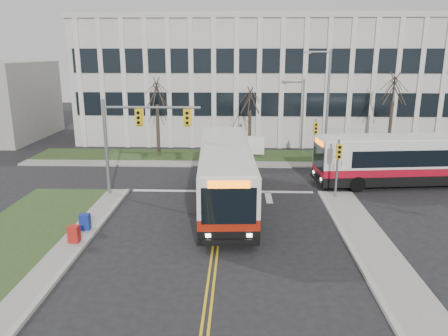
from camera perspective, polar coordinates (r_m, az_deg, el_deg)
ground at (r=21.46m, az=-1.08°, el=-9.86°), size 120.00×120.00×0.00m
sidewalk_west at (r=18.81m, az=-24.60°, el=-14.88°), size 1.20×26.00×0.14m
sidewalk_east at (r=18.16m, az=23.35°, el=-15.86°), size 2.00×26.00×0.14m
sidewalk_cross at (r=36.00m, az=8.20°, el=0.42°), size 44.00×1.60×0.14m
building_lawn at (r=38.70m, az=7.78°, el=1.44°), size 44.00×5.00×0.12m
office_building at (r=49.70m, az=6.67°, el=11.38°), size 40.00×16.00×12.00m
mast_arm_signal at (r=27.85m, az=-11.97°, el=4.81°), size 6.11×0.38×6.20m
signal_pole_near at (r=27.82m, az=14.66°, el=0.94°), size 0.34×0.39×3.80m
signal_pole_far at (r=35.98m, az=11.81°, el=4.22°), size 0.34×0.39×3.80m
streetlight at (r=36.52m, az=13.12°, el=8.57°), size 2.15×0.25×9.20m
directory_sign at (r=37.80m, az=4.13°, el=2.94°), size 1.50×0.12×2.00m
tree_left at (r=38.28m, az=-8.77°, el=9.54°), size 1.80×1.80×7.70m
tree_mid at (r=37.89m, az=3.43°, el=8.68°), size 1.80×1.80×6.82m
tree_right at (r=39.74m, az=21.29°, el=9.48°), size 1.80×1.80×8.25m
bus_main at (r=26.21m, az=0.20°, el=-1.04°), size 3.62×13.51×3.57m
bus_cross at (r=32.62m, az=22.98°, el=0.79°), size 12.93×4.11×3.39m
newspaper_box_blue at (r=23.71m, az=-17.68°, el=-6.88°), size 0.54×0.49×0.95m
newspaper_box_red at (r=22.38m, az=-18.99°, el=-8.32°), size 0.51×0.46×0.95m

